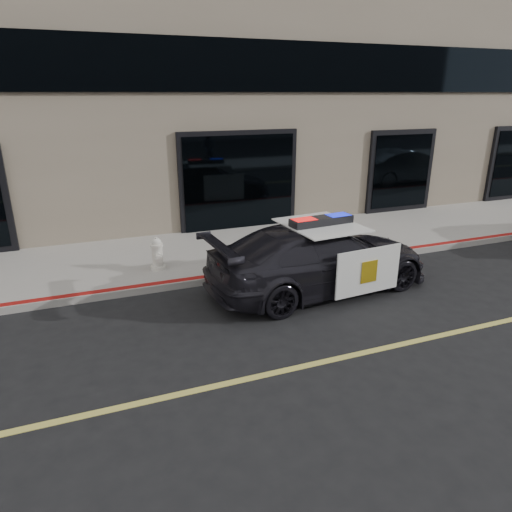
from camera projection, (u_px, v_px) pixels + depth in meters
name	position (u px, v px, depth m)	size (l,w,h in m)	color
ground	(432.00, 338.00, 7.58)	(120.00, 120.00, 0.00)	black
sidewalk_n	(296.00, 242.00, 12.17)	(60.00, 3.50, 0.15)	gray
building_n	(231.00, 22.00, 14.78)	(60.00, 7.00, 12.00)	#756856
police_car	(320.00, 257.00, 9.24)	(2.70, 5.02, 1.54)	black
fire_hydrant	(157.00, 254.00, 10.00)	(0.33, 0.46, 0.73)	silver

